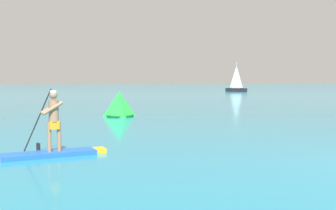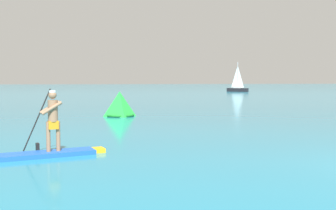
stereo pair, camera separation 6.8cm
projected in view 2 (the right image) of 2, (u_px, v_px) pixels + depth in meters
name	position (u px, v px, depth m)	size (l,w,h in m)	color
paddleboarder_near_left	(49.00, 143.00, 10.47)	(3.08, 1.17, 1.82)	blue
race_marker_buoy	(120.00, 105.00, 22.20)	(1.62, 1.62, 1.41)	green
sailboat_right_horizon	(237.00, 87.00, 72.04)	(3.17, 3.75, 5.44)	black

